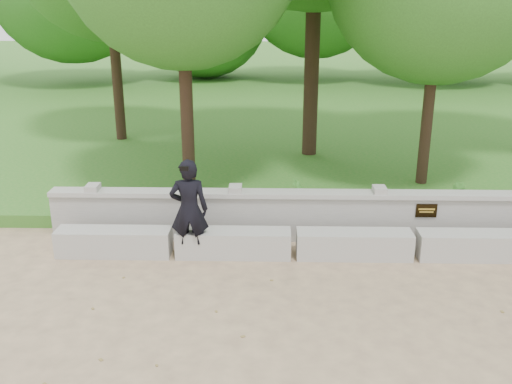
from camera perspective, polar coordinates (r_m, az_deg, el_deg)
ground at (r=8.29m, az=18.54°, el=-11.89°), size 80.00×80.00×0.00m
lawn at (r=21.29m, az=7.93°, el=8.02°), size 40.00×22.00×0.25m
concrete_bench at (r=9.81m, az=15.58°, el=-5.12°), size 11.90×0.45×0.45m
parapet_wall at (r=10.34m, az=14.80°, el=-2.33°), size 12.50×0.35×0.90m
man_main at (r=9.26m, az=-6.71°, el=-1.78°), size 0.64×0.57×1.70m
shrub_a at (r=11.08m, az=4.13°, el=-0.00°), size 0.30×0.34×0.53m
shrub_b at (r=11.28m, az=19.41°, el=-0.60°), size 0.32×0.37×0.58m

